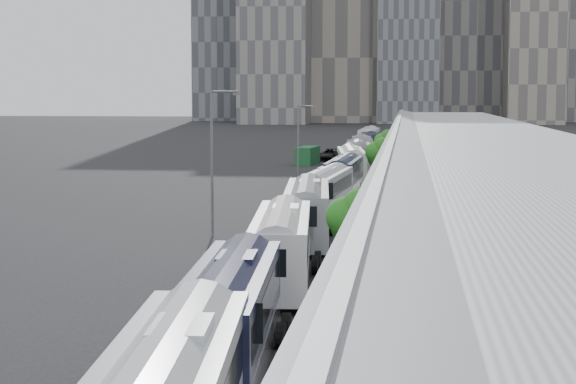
% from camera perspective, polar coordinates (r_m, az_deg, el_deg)
% --- Properties ---
extents(sidewalk, '(10.00, 170.00, 0.12)m').
position_cam_1_polar(sidewalk, '(67.99, 7.96, -2.20)').
color(sidewalk, gray).
rests_on(sidewalk, ground).
extents(lane_line, '(0.12, 160.00, 0.02)m').
position_cam_1_polar(lane_line, '(68.63, -0.85, -2.11)').
color(lane_line, gold).
rests_on(lane_line, ground).
extents(depot, '(12.45, 160.40, 7.20)m').
position_cam_1_polar(depot, '(67.78, 11.37, 0.66)').
color(depot, gray).
rests_on(depot, ground).
extents(bus_1, '(3.55, 13.32, 3.85)m').
position_cam_1_polar(bus_1, '(32.94, -3.50, -7.95)').
color(bus_1, black).
rests_on(bus_1, ground).
extents(bus_2, '(3.85, 13.39, 3.86)m').
position_cam_1_polar(bus_2, '(47.42, -0.37, -3.70)').
color(bus_2, silver).
rests_on(bus_2, ground).
extents(bus_3, '(3.84, 13.57, 3.91)m').
position_cam_1_polar(bus_3, '(61.21, 1.14, -1.52)').
color(bus_3, gray).
rests_on(bus_3, ground).
extents(bus_4, '(3.52, 12.84, 3.71)m').
position_cam_1_polar(bus_4, '(75.13, 2.25, -0.23)').
color(bus_4, '#B2B3BD').
rests_on(bus_4, ground).
extents(bus_5, '(3.00, 12.68, 3.68)m').
position_cam_1_polar(bus_5, '(90.31, 3.35, 0.77)').
color(bus_5, '#151E30').
rests_on(bus_5, ground).
extents(bus_6, '(3.98, 13.37, 3.85)m').
position_cam_1_polar(bus_6, '(103.62, 3.77, 1.45)').
color(bus_6, silver).
rests_on(bus_6, ground).
extents(bus_7, '(3.61, 13.97, 4.04)m').
position_cam_1_polar(bus_7, '(117.62, 4.18, 2.00)').
color(bus_7, gray).
rests_on(bus_7, ground).
extents(bus_8, '(3.52, 13.28, 3.84)m').
position_cam_1_polar(bus_8, '(132.44, 4.40, 2.39)').
color(bus_8, '#9A9DA3').
rests_on(bus_8, ground).
extents(bus_9, '(3.74, 12.98, 3.74)m').
position_cam_1_polar(bus_9, '(146.24, 4.65, 2.69)').
color(bus_9, '#171E34').
rests_on(bus_9, ground).
extents(bus_10, '(3.19, 14.10, 4.10)m').
position_cam_1_polar(bus_10, '(159.84, 4.83, 3.01)').
color(bus_10, silver).
rests_on(bus_10, ground).
extents(tree_1, '(2.56, 2.56, 4.92)m').
position_cam_1_polar(tree_1, '(46.08, 4.09, -1.47)').
color(tree_1, black).
rests_on(tree_1, ground).
extents(tree_2, '(1.63, 1.63, 3.94)m').
position_cam_1_polar(tree_2, '(71.25, 5.52, 0.65)').
color(tree_2, black).
rests_on(tree_2, ground).
extents(tree_3, '(2.65, 2.65, 5.29)m').
position_cam_1_polar(tree_3, '(92.78, 5.52, 2.37)').
color(tree_3, black).
rests_on(tree_3, ground).
extents(tree_4, '(2.73, 2.73, 5.21)m').
position_cam_1_polar(tree_4, '(116.72, 5.87, 3.01)').
color(tree_4, black).
rests_on(tree_4, ground).
extents(street_lamp_near, '(2.04, 0.22, 9.75)m').
position_cam_1_polar(street_lamp_near, '(63.66, -4.38, 2.29)').
color(street_lamp_near, '#59595E').
rests_on(street_lamp_near, ground).
extents(street_lamp_far, '(2.04, 0.22, 8.31)m').
position_cam_1_polar(street_lamp_far, '(105.48, 0.72, 3.29)').
color(street_lamp_far, '#59595E').
rests_on(street_lamp_far, ground).
extents(shipping_container, '(2.91, 6.64, 2.44)m').
position_cam_1_polar(shipping_container, '(130.04, 1.16, 2.16)').
color(shipping_container, '#154623').
rests_on(shipping_container, ground).
extents(suv, '(3.68, 6.56, 1.73)m').
position_cam_1_polar(suv, '(138.07, 2.55, 2.22)').
color(suv, black).
rests_on(suv, ground).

